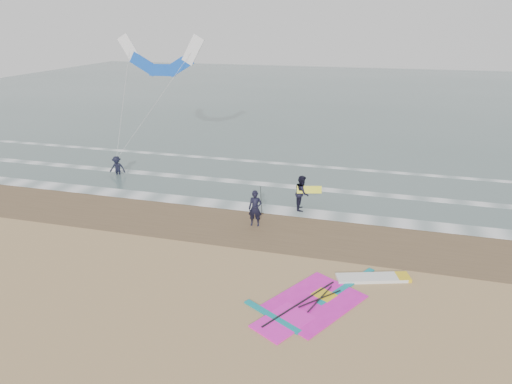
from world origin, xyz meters
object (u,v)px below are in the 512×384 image
(windsurf_rig, at_px, (331,296))
(person_wading, at_px, (117,163))
(surf_kite, at_px, (161,60))
(person_standing, at_px, (255,208))
(person_walking, at_px, (302,193))

(windsurf_rig, relative_size, person_wading, 3.65)
(windsurf_rig, height_order, surf_kite, surf_kite)
(person_standing, bearing_deg, windsurf_rig, -56.45)
(windsurf_rig, xyz_separation_m, person_standing, (-4.37, 5.28, 0.88))
(windsurf_rig, relative_size, surf_kite, 0.77)
(person_walking, bearing_deg, windsurf_rig, -171.72)
(windsurf_rig, relative_size, person_standing, 3.23)
(windsurf_rig, xyz_separation_m, surf_kite, (-12.88, 13.23, 7.12))
(person_wading, relative_size, surf_kite, 0.21)
(windsurf_rig, height_order, person_wading, person_wading)
(person_standing, xyz_separation_m, surf_kite, (-8.50, 7.95, 6.24))
(person_wading, bearing_deg, windsurf_rig, -44.28)
(person_walking, xyz_separation_m, person_wading, (-12.69, 2.54, -0.14))
(person_walking, bearing_deg, person_standing, 135.50)
(person_wading, bearing_deg, person_standing, -35.29)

